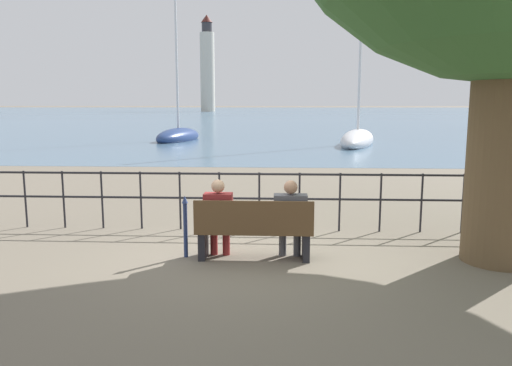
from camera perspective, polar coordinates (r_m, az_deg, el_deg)
ground_plane at (r=7.44m, az=-0.19°, el=-8.58°), size 1000.00×1000.00×0.00m
harbor_water at (r=167.67m, az=2.77°, el=8.26°), size 600.00×300.00×0.01m
park_bench at (r=7.26m, az=-0.22°, el=-5.50°), size 1.71×0.45×0.90m
seated_person_left at (r=7.33m, az=-4.30°, el=-3.64°), size 0.41×0.35×1.17m
seated_person_right at (r=7.28m, az=3.95°, el=-3.73°), size 0.48×0.35×1.17m
promenade_railing at (r=8.89m, az=0.38°, el=-1.06°), size 10.06×0.04×1.05m
closed_umbrella at (r=7.44m, az=-8.08°, el=-4.55°), size 0.09×0.09×0.93m
sailboat_1 at (r=31.28m, az=-8.85°, el=5.33°), size 2.74×5.47×8.69m
sailboat_2 at (r=28.57m, az=11.54°, el=4.97°), size 3.46×7.74×11.46m
sailboat_3 at (r=52.91m, az=25.62°, el=6.05°), size 3.78×7.84×7.79m
harbor_lighthouse at (r=148.19m, az=-5.58°, el=13.04°), size 4.13×4.13×27.29m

